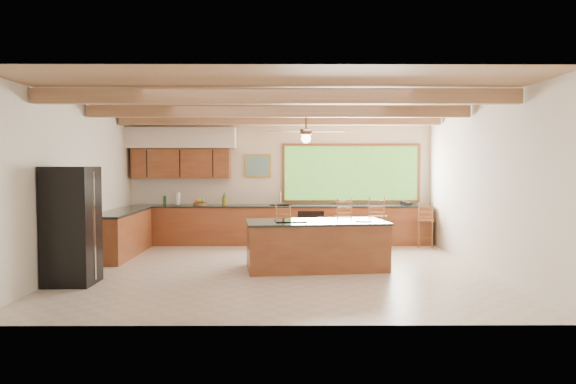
{
  "coord_description": "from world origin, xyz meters",
  "views": [
    {
      "loc": [
        0.11,
        -9.11,
        1.86
      ],
      "look_at": [
        0.17,
        0.8,
        1.34
      ],
      "focal_mm": 32.0,
      "sensor_mm": 36.0,
      "label": 1
    }
  ],
  "objects": [
    {
      "name": "refrigerator",
      "position": [
        -3.22,
        -1.16,
        0.92
      ],
      "size": [
        0.73,
        0.7,
        1.84
      ],
      "rotation": [
        0.0,
        0.0,
        -0.01
      ],
      "color": "black",
      "rests_on": "ground"
    },
    {
      "name": "island",
      "position": [
        0.66,
        0.03,
        0.43
      ],
      "size": [
        2.59,
        1.45,
        0.88
      ],
      "rotation": [
        0.0,
        0.0,
        0.12
      ],
      "color": "brown",
      "rests_on": "ground"
    },
    {
      "name": "ground",
      "position": [
        0.0,
        0.0,
        0.0
      ],
      "size": [
        7.2,
        7.2,
        0.0
      ],
      "primitive_type": "plane",
      "color": "#BDAE9D",
      "rests_on": "ground"
    },
    {
      "name": "counter_run",
      "position": [
        -0.82,
        2.52,
        0.47
      ],
      "size": [
        7.12,
        3.1,
        1.24
      ],
      "color": "brown",
      "rests_on": "ground"
    },
    {
      "name": "room_shell",
      "position": [
        -0.17,
        0.65,
        2.21
      ],
      "size": [
        7.27,
        6.54,
        3.02
      ],
      "color": "beige",
      "rests_on": "ground"
    },
    {
      "name": "bar_stool_a",
      "position": [
        0.1,
        1.58,
        0.62
      ],
      "size": [
        0.45,
        0.45,
        1.04
      ],
      "rotation": [
        0.0,
        0.0,
        -0.22
      ],
      "color": "brown",
      "rests_on": "ground"
    },
    {
      "name": "bar_stool_d",
      "position": [
        3.3,
        2.4,
        0.61
      ],
      "size": [
        0.45,
        0.45,
        1.03
      ],
      "rotation": [
        0.0,
        0.0,
        -0.27
      ],
      "color": "brown",
      "rests_on": "ground"
    },
    {
      "name": "bar_stool_c",
      "position": [
        2.21,
        2.39,
        0.69
      ],
      "size": [
        0.52,
        0.52,
        1.17
      ],
      "rotation": [
        0.0,
        0.0,
        -0.3
      ],
      "color": "brown",
      "rests_on": "ground"
    },
    {
      "name": "bar_stool_b",
      "position": [
        1.4,
        2.39,
        0.68
      ],
      "size": [
        0.48,
        0.48,
        1.15
      ],
      "rotation": [
        0.0,
        0.0,
        0.18
      ],
      "color": "brown",
      "rests_on": "ground"
    }
  ]
}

